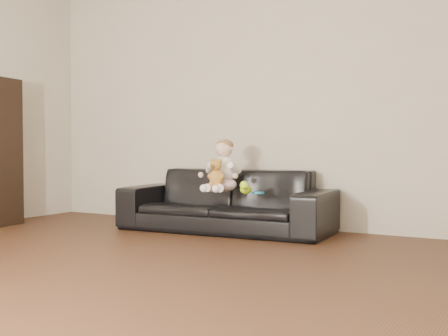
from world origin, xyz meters
The scene contains 8 objects.
floor centered at (0.00, 0.00, 0.00)m, with size 5.50×5.50×0.00m, color #442818.
wall_back centered at (0.00, 2.75, 1.30)m, with size 5.00×5.00×0.00m, color beige.
sofa centered at (-0.03, 2.25, 0.29)m, with size 2.01×0.78×0.59m, color black.
baby centered at (0.00, 2.14, 0.60)m, with size 0.37×0.44×0.49m.
teddy_bear centered at (0.01, 1.99, 0.56)m, with size 0.18×0.17×0.25m.
toy_green centered at (0.31, 2.00, 0.43)m, with size 0.10×0.12×0.09m, color #A8E11A.
toy_rattle centered at (0.25, 2.09, 0.42)m, with size 0.06×0.06×0.06m, color #D44218.
toy_blue_disc centered at (0.38, 2.11, 0.39)m, with size 0.11×0.11×0.02m, color #1788BA.
Camera 1 is at (2.54, -2.40, 0.79)m, focal length 45.00 mm.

